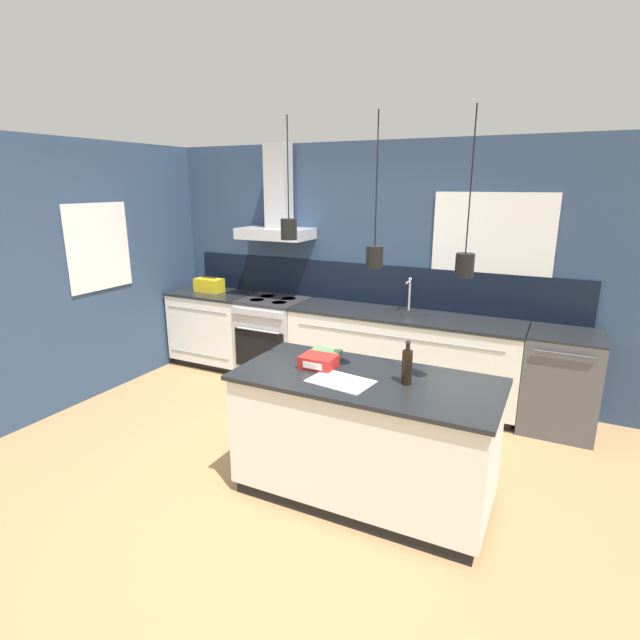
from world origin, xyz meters
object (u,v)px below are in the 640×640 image
bottle_on_island (407,366)px  red_supply_box (319,362)px  book_stack (322,358)px  dishwasher (560,382)px  yellow_toolbox (209,285)px  oven_range (274,337)px

bottle_on_island → red_supply_box: size_ratio=1.20×
book_stack → red_supply_box: 0.09m
book_stack → red_supply_box: size_ratio=1.17×
dishwasher → book_stack: size_ratio=3.19×
dishwasher → bottle_on_island: 2.05m
red_supply_box → yellow_toolbox: yellow_toolbox is taller
book_stack → dishwasher: bearing=45.6°
dishwasher → red_supply_box: 2.38m
red_supply_box → yellow_toolbox: 2.90m
bottle_on_island → yellow_toolbox: (-2.99, 1.73, -0.04)m
dishwasher → bottle_on_island: bottle_on_island is taller
book_stack → yellow_toolbox: (-2.32, 1.62, 0.04)m
oven_range → yellow_toolbox: (-0.90, 0.00, 0.54)m
bottle_on_island → dishwasher: bearing=61.9°
oven_range → dishwasher: (3.01, 0.00, -0.00)m
yellow_toolbox → book_stack: bearing=-35.0°
dishwasher → yellow_toolbox: 3.95m
book_stack → yellow_toolbox: 2.83m
book_stack → red_supply_box: bearing=-78.6°
oven_range → red_supply_box: size_ratio=3.72×
red_supply_box → yellow_toolbox: bearing=143.7°
bottle_on_island → red_supply_box: bottle_on_island is taller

